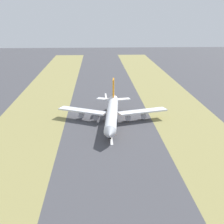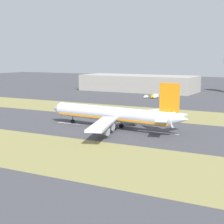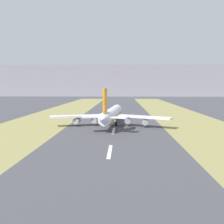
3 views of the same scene
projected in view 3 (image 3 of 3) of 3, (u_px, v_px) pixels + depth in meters
name	position (u px, v px, depth m)	size (l,w,h in m)	color
ground_plane	(115.00, 124.00, 147.73)	(800.00, 800.00, 0.00)	#424247
grass_median_west	(36.00, 123.00, 149.39)	(40.00, 600.00, 0.01)	olive
grass_median_east	(195.00, 124.00, 146.06)	(40.00, 600.00, 0.01)	olive
centreline_dash_near	(110.00, 151.00, 84.84)	(1.20, 18.00, 0.01)	silver
centreline_dash_mid	(114.00, 131.00, 124.63)	(1.20, 18.00, 0.01)	silver
centreline_dash_far	(116.00, 120.00, 164.41)	(1.20, 18.00, 0.01)	silver
airplane_main_jet	(112.00, 114.00, 142.11)	(63.90, 67.22, 20.20)	silver
mountain_ridge	(120.00, 81.00, 661.44)	(800.00, 120.00, 71.21)	gray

